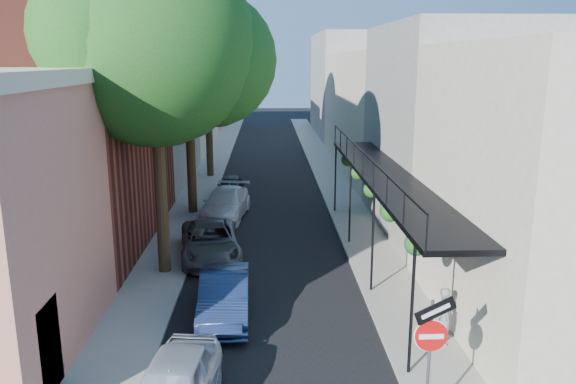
{
  "coord_description": "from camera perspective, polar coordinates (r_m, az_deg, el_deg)",
  "views": [
    {
      "loc": [
        -0.1,
        -9.15,
        7.54
      ],
      "look_at": [
        0.66,
        10.78,
        2.8
      ],
      "focal_mm": 35.0,
      "sensor_mm": 36.0,
      "label": 1
    }
  ],
  "objects": [
    {
      "name": "parked_car_b",
      "position": [
        17.08,
        -6.48,
        -10.41
      ],
      "size": [
        1.56,
        4.16,
        1.36
      ],
      "primitive_type": "imported",
      "rotation": [
        0.0,
        0.0,
        0.03
      ],
      "color": "#162446",
      "rests_on": "ground"
    },
    {
      "name": "buildings_left",
      "position": [
        39.1,
        -16.0,
        9.04
      ],
      "size": [
        10.1,
        59.1,
        12.0
      ],
      "color": "tan",
      "rests_on": "ground"
    },
    {
      "name": "parked_car_e",
      "position": [
        31.65,
        -5.86,
        0.58
      ],
      "size": [
        1.49,
        3.41,
        1.15
      ],
      "primitive_type": "imported",
      "rotation": [
        0.0,
        0.0,
        -0.04
      ],
      "color": "black",
      "rests_on": "ground"
    },
    {
      "name": "parked_car_c",
      "position": [
        21.95,
        -7.91,
        -5.03
      ],
      "size": [
        2.82,
        5.01,
        1.32
      ],
      "primitive_type": "imported",
      "rotation": [
        0.0,
        0.0,
        0.14
      ],
      "color": "#4C4D53",
      "rests_on": "ground"
    },
    {
      "name": "sidewalk_right",
      "position": [
        40.07,
        3.72,
        2.58
      ],
      "size": [
        2.0,
        64.0,
        0.12
      ],
      "primitive_type": "cube",
      "color": "gray",
      "rests_on": "ground"
    },
    {
      "name": "oak_far",
      "position": [
        36.57,
        -7.54,
        14.38
      ],
      "size": [
        7.7,
        7.0,
        11.9
      ],
      "color": "#302213",
      "rests_on": "ground"
    },
    {
      "name": "road_surface",
      "position": [
        39.87,
        -2.02,
        2.46
      ],
      "size": [
        6.0,
        64.0,
        0.01
      ],
      "primitive_type": "cube",
      "color": "black",
      "rests_on": "ground"
    },
    {
      "name": "oak_near",
      "position": [
        19.69,
        -12.11,
        14.07
      ],
      "size": [
        7.48,
        6.8,
        11.42
      ],
      "color": "#302213",
      "rests_on": "ground"
    },
    {
      "name": "buildings_right",
      "position": [
        39.82,
        11.14,
        8.63
      ],
      "size": [
        9.8,
        55.0,
        10.0
      ],
      "color": "beige",
      "rests_on": "ground"
    },
    {
      "name": "sidewalk_left",
      "position": [
        40.05,
        -7.75,
        2.48
      ],
      "size": [
        2.0,
        64.0,
        0.12
      ],
      "primitive_type": "cube",
      "color": "gray",
      "rests_on": "ground"
    },
    {
      "name": "sign_post",
      "position": [
        11.98,
        14.33,
        -14.44
      ],
      "size": [
        0.89,
        0.17,
        2.99
      ],
      "color": "#595B60",
      "rests_on": "ground"
    },
    {
      "name": "pedestrian",
      "position": [
        15.79,
        15.71,
        -12.01
      ],
      "size": [
        0.49,
        0.64,
        1.57
      ],
      "primitive_type": "imported",
      "rotation": [
        0.0,
        0.0,
        1.35
      ],
      "color": "slate",
      "rests_on": "sidewalk_right"
    },
    {
      "name": "oak_mid",
      "position": [
        27.58,
        -9.32,
        12.19
      ],
      "size": [
        6.6,
        6.0,
        10.2
      ],
      "color": "#302213",
      "rests_on": "ground"
    },
    {
      "name": "parked_car_d",
      "position": [
        27.36,
        -6.38,
        -1.19
      ],
      "size": [
        2.58,
        5.04,
        1.4
      ],
      "primitive_type": "imported",
      "rotation": [
        0.0,
        0.0,
        -0.13
      ],
      "color": "silver",
      "rests_on": "ground"
    }
  ]
}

